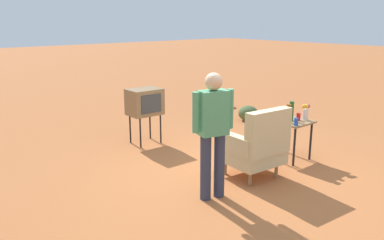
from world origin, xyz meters
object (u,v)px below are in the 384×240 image
(armchair, at_px, (256,145))
(person_standing, at_px, (213,128))
(side_table, at_px, (292,127))
(soda_can_red, at_px, (298,117))
(bottle_tall_amber, at_px, (288,114))
(tv_on_stand, at_px, (145,102))
(soda_can_blue, at_px, (296,122))
(bottle_wine_green, at_px, (291,111))
(flower_vase, at_px, (306,111))

(armchair, bearing_deg, person_standing, 4.71)
(armchair, height_order, side_table, armchair)
(soda_can_red, bearing_deg, bottle_tall_amber, -3.78)
(side_table, distance_m, tv_on_stand, 2.66)
(armchair, distance_m, bottle_tall_amber, 0.95)
(armchair, height_order, soda_can_blue, armchair)
(bottle_wine_green, height_order, soda_can_blue, bottle_wine_green)
(tv_on_stand, height_order, bottle_wine_green, tv_on_stand)
(armchair, xyz_separation_m, bottle_wine_green, (-1.03, -0.17, 0.32))
(armchair, distance_m, soda_can_red, 1.17)
(armchair, height_order, soda_can_red, armchair)
(person_standing, height_order, bottle_tall_amber, person_standing)
(soda_can_blue, bearing_deg, person_standing, 0.19)
(bottle_wine_green, relative_size, flower_vase, 1.21)
(side_table, bearing_deg, person_standing, 6.61)
(armchair, relative_size, side_table, 1.61)
(side_table, bearing_deg, soda_can_red, 151.06)
(soda_can_red, bearing_deg, soda_can_blue, 29.40)
(soda_can_red, xyz_separation_m, bottle_tall_amber, (0.25, -0.02, 0.09))
(bottle_wine_green, distance_m, bottle_tall_amber, 0.15)
(tv_on_stand, relative_size, flower_vase, 3.89)
(soda_can_red, xyz_separation_m, flower_vase, (-0.10, 0.06, 0.09))
(armchair, xyz_separation_m, person_standing, (0.94, 0.08, 0.44))
(person_standing, relative_size, bottle_wine_green, 5.12)
(soda_can_red, height_order, soda_can_blue, same)
(tv_on_stand, distance_m, bottle_tall_amber, 2.60)
(person_standing, distance_m, soda_can_red, 2.10)
(side_table, xyz_separation_m, soda_can_blue, (0.22, 0.23, 0.16))
(side_table, distance_m, soda_can_blue, 0.36)
(soda_can_red, bearing_deg, flower_vase, 148.95)
(bottle_wine_green, bearing_deg, tv_on_stand, -59.98)
(tv_on_stand, distance_m, flower_vase, 2.85)
(side_table, distance_m, bottle_wine_green, 0.26)
(flower_vase, bearing_deg, tv_on_stand, -57.50)
(tv_on_stand, height_order, soda_can_blue, tv_on_stand)
(soda_can_red, height_order, bottle_wine_green, bottle_wine_green)
(person_standing, xyz_separation_m, flower_vase, (-2.19, -0.12, -0.13))
(person_standing, bearing_deg, bottle_tall_amber, -173.81)
(bottle_tall_amber, xyz_separation_m, soda_can_blue, (0.06, 0.19, -0.09))
(bottle_tall_amber, bearing_deg, soda_can_blue, 72.79)
(side_table, relative_size, bottle_tall_amber, 2.20)
(person_standing, xyz_separation_m, bottle_tall_amber, (-1.83, -0.20, -0.13))
(soda_can_red, relative_size, flower_vase, 0.46)
(armchair, bearing_deg, tv_on_stand, -83.42)
(tv_on_stand, xyz_separation_m, soda_can_red, (-1.43, 2.34, -0.06))
(armchair, distance_m, bottle_wine_green, 1.10)
(tv_on_stand, distance_m, person_standing, 2.61)
(side_table, height_order, soda_can_blue, soda_can_blue)
(side_table, xyz_separation_m, soda_can_red, (-0.09, 0.05, 0.16))
(armchair, relative_size, bottle_wine_green, 3.31)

